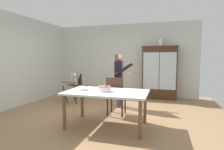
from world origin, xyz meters
name	(u,v)px	position (x,y,z in m)	size (l,w,h in m)	color
ground_plane	(100,115)	(0.00, 0.00, 0.00)	(6.24, 6.24, 0.00)	#93704C
wall_back	(124,60)	(0.00, 2.63, 1.35)	(5.32, 0.06, 2.70)	silver
wall_left	(14,61)	(-2.63, 0.00, 1.35)	(0.06, 5.32, 2.70)	silver
china_cabinet	(159,72)	(1.33, 2.37, 0.93)	(1.22, 0.48, 1.84)	#422819
ceramic_vase	(161,43)	(1.37, 2.37, 1.96)	(0.13, 0.13, 0.27)	#B2B7B2
high_chair_with_toddler	(75,82)	(-1.24, 1.01, 0.65)	(0.67, 0.76, 0.95)	#422819
adult_person	(119,74)	(0.26, 0.90, 0.97)	(0.52, 0.51, 1.53)	#47474C
dining_table	(107,95)	(0.39, -0.67, 0.66)	(1.70, 1.02, 0.74)	silver
birthday_cake	(104,89)	(0.35, -0.69, 0.79)	(0.28, 0.28, 0.19)	white
serving_bowl	(84,89)	(-0.11, -0.71, 0.77)	(0.18, 0.18, 0.06)	silver
dining_chair_far_side	(116,94)	(0.39, 0.04, 0.56)	(0.45, 0.45, 0.96)	#422819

